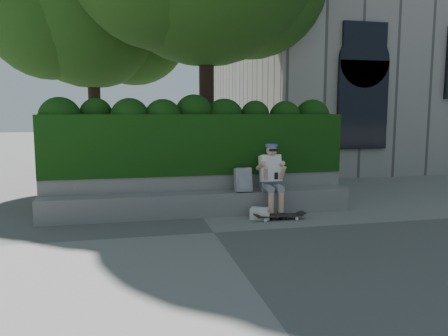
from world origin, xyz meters
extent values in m
plane|color=slate|center=(0.00, 0.00, 0.00)|extent=(80.00, 80.00, 0.00)
cube|color=gray|center=(0.00, 1.25, 0.23)|extent=(6.00, 0.45, 0.45)
cube|color=gray|center=(0.00, 1.73, 0.38)|extent=(6.00, 0.50, 0.75)
cube|color=black|center=(0.00, 1.95, 1.35)|extent=(6.00, 1.00, 1.20)
cylinder|color=black|center=(0.65, 4.15, 1.78)|extent=(0.38, 0.38, 3.56)
cylinder|color=black|center=(-2.23, 6.06, 1.43)|extent=(0.34, 0.34, 2.86)
sphere|color=#18330C|center=(-2.23, 6.06, 4.95)|extent=(4.57, 4.57, 4.57)
cube|color=gray|center=(1.36, 1.20, 0.56)|extent=(0.36, 0.26, 0.22)
cube|color=white|center=(1.36, 1.13, 0.90)|extent=(0.40, 0.32, 0.55)
sphere|color=tan|center=(1.36, 1.06, 1.26)|extent=(0.21, 0.21, 0.21)
cylinder|color=#515F95|center=(1.36, 1.08, 1.35)|extent=(0.23, 0.23, 0.06)
cube|color=black|center=(1.36, 0.78, 0.80)|extent=(0.07, 0.02, 0.13)
cylinder|color=tan|center=(1.26, 0.76, 0.24)|extent=(0.11, 0.11, 0.47)
cylinder|color=tan|center=(1.46, 0.76, 0.24)|extent=(0.11, 0.11, 0.47)
cube|color=black|center=(1.26, 0.70, 0.05)|extent=(0.10, 0.26, 0.10)
cube|color=black|center=(1.46, 0.70, 0.05)|extent=(0.10, 0.26, 0.10)
cube|color=black|center=(1.37, 0.59, 0.08)|extent=(0.88, 0.23, 0.02)
cylinder|color=silver|center=(1.06, 0.50, 0.03)|extent=(0.06, 0.03, 0.06)
cylinder|color=silver|center=(1.06, 0.69, 0.03)|extent=(0.06, 0.03, 0.06)
cylinder|color=silver|center=(1.67, 0.50, 0.03)|extent=(0.06, 0.03, 0.06)
cylinder|color=silver|center=(1.67, 0.68, 0.03)|extent=(0.06, 0.03, 0.06)
cube|color=#B0AFB4|center=(0.81, 1.15, 0.68)|extent=(0.32, 0.17, 0.47)
cube|color=white|center=(1.02, 0.72, 0.11)|extent=(0.40, 0.36, 0.21)
camera|label=1|loc=(-1.37, -6.93, 1.99)|focal=35.00mm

